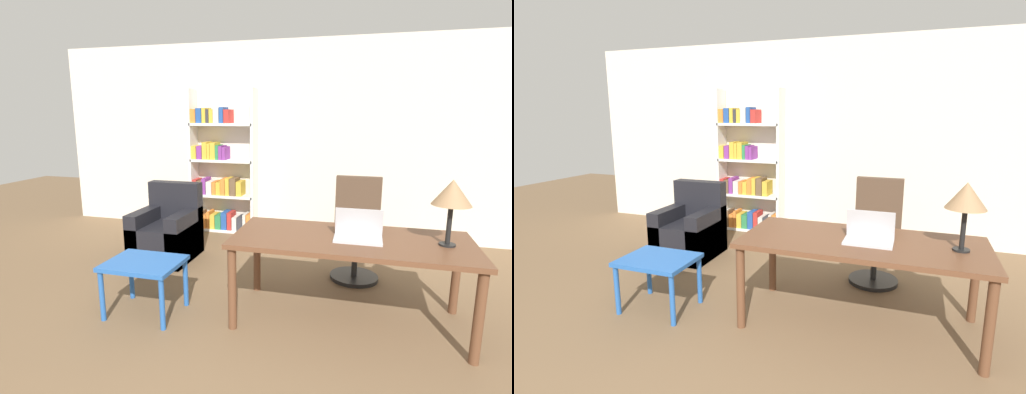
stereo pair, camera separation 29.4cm
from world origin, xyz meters
The scene contains 8 objects.
wall_back centered at (0.00, 4.53, 1.35)m, with size 8.00×0.06×2.70m.
desk centered at (0.52, 2.11, 0.64)m, with size 1.89×0.87×0.73m.
laptop centered at (0.58, 2.09, 0.78)m, with size 0.37×0.23×0.24m.
table_lamp centered at (1.24, 2.11, 1.13)m, with size 0.28×0.28×0.51m.
office_chair centered at (0.55, 3.09, 0.49)m, with size 0.50×0.50×1.06m.
side_table_blue centered at (-1.18, 1.78, 0.40)m, with size 0.63×0.51×0.47m.
armchair centered at (-1.65, 3.08, 0.30)m, with size 0.66×0.73×0.88m.
bookshelf centered at (-1.44, 4.34, 0.84)m, with size 0.97×0.28×2.06m.
Camera 2 is at (0.89, -0.98, 1.71)m, focal length 28.00 mm.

